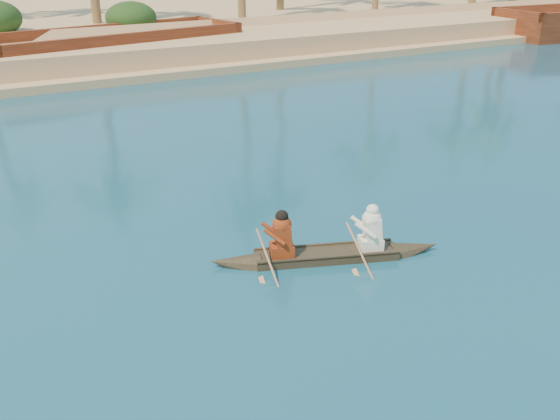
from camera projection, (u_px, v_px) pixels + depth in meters
sandy_embankment at (117, 12)px, 49.86m from camera, size 150.00×51.00×1.50m
shrub_cluster at (187, 24)px, 37.26m from camera, size 100.00×6.00×2.40m
canoe at (327, 248)px, 12.37m from camera, size 4.59×2.16×1.28m
barge_mid at (116, 50)px, 31.35m from camera, size 13.18×6.30×2.11m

